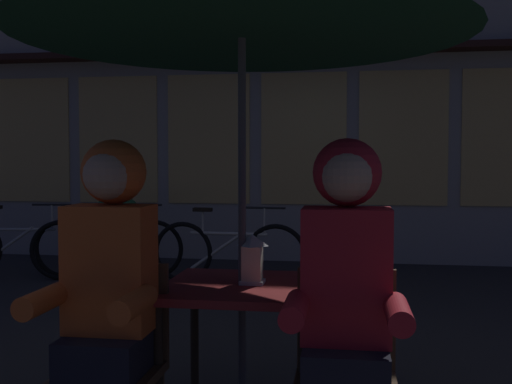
% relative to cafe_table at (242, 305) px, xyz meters
% --- Properties ---
extents(cafe_table, '(0.72, 0.72, 0.74)m').
position_rel_cafe_table_xyz_m(cafe_table, '(0.00, 0.00, 0.00)').
color(cafe_table, maroon).
rests_on(cafe_table, ground_plane).
extents(lantern, '(0.11, 0.11, 0.23)m').
position_rel_cafe_table_xyz_m(lantern, '(0.05, 0.01, 0.22)').
color(lantern, white).
rests_on(lantern, cafe_table).
extents(chair_left, '(0.40, 0.40, 0.87)m').
position_rel_cafe_table_xyz_m(chair_left, '(-0.48, -0.37, -0.15)').
color(chair_left, '#513823').
rests_on(chair_left, ground_plane).
extents(chair_right, '(0.40, 0.40, 0.87)m').
position_rel_cafe_table_xyz_m(chair_right, '(0.48, -0.37, -0.15)').
color(chair_right, '#513823').
rests_on(chair_right, ground_plane).
extents(person_left_hooded, '(0.45, 0.56, 1.40)m').
position_rel_cafe_table_xyz_m(person_left_hooded, '(-0.48, -0.43, 0.21)').
color(person_left_hooded, black).
rests_on(person_left_hooded, ground_plane).
extents(person_right_hooded, '(0.45, 0.56, 1.40)m').
position_rel_cafe_table_xyz_m(person_right_hooded, '(0.48, -0.43, 0.21)').
color(person_right_hooded, black).
rests_on(person_right_hooded, ground_plane).
extents(shopfront_building, '(10.00, 0.93, 6.20)m').
position_rel_cafe_table_xyz_m(shopfront_building, '(-0.09, 5.39, 2.45)').
color(shopfront_building, '#9E9389').
rests_on(shopfront_building, ground_plane).
extents(bicycle_nearest, '(1.67, 0.25, 0.84)m').
position_rel_cafe_table_xyz_m(bicycle_nearest, '(-3.18, 3.52, -0.29)').
color(bicycle_nearest, black).
rests_on(bicycle_nearest, ground_plane).
extents(bicycle_second, '(1.65, 0.41, 0.84)m').
position_rel_cafe_table_xyz_m(bicycle_second, '(-2.15, 3.57, -0.29)').
color(bicycle_second, black).
rests_on(bicycle_second, ground_plane).
extents(bicycle_third, '(1.68, 0.17, 0.84)m').
position_rel_cafe_table_xyz_m(bicycle_third, '(-0.76, 3.49, -0.29)').
color(bicycle_third, black).
rests_on(bicycle_third, ground_plane).
extents(potted_plant, '(0.60, 0.60, 0.92)m').
position_rel_cafe_table_xyz_m(potted_plant, '(-2.21, 4.02, -0.09)').
color(potted_plant, brown).
rests_on(potted_plant, ground_plane).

